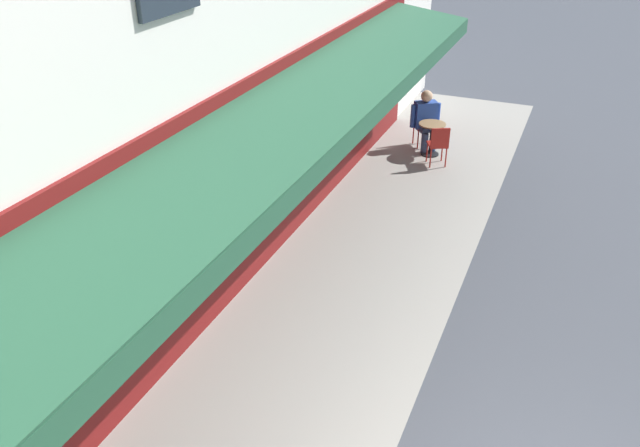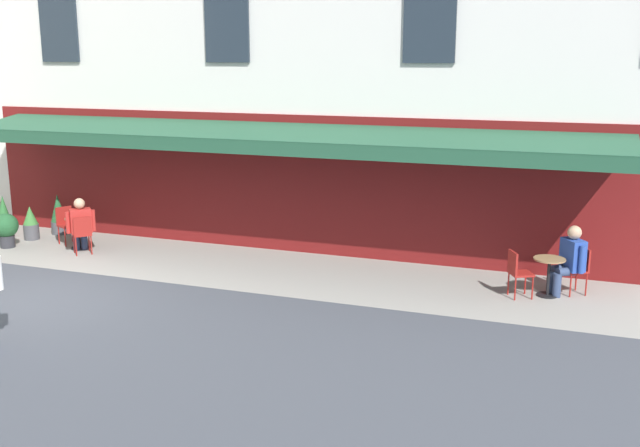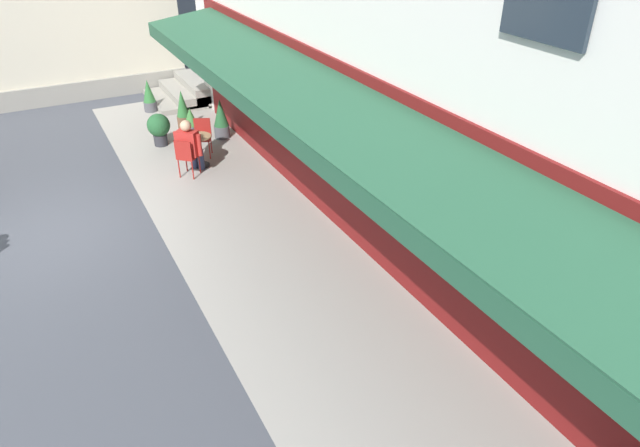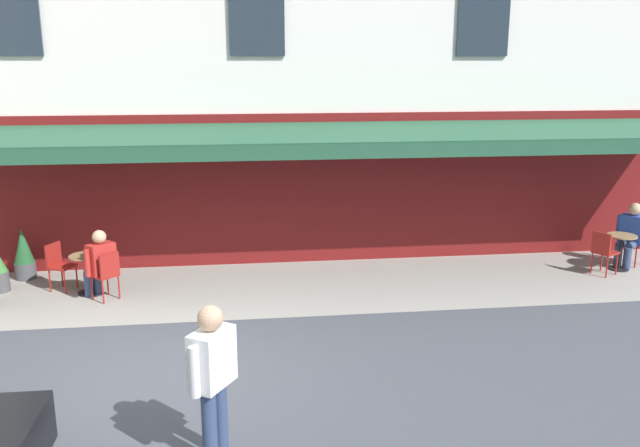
# 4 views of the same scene
# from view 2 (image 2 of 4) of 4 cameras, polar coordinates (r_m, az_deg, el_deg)

# --- Properties ---
(ground_plane) EXTENTS (70.00, 70.00, 0.00)m
(ground_plane) POSITION_cam_2_polar(r_m,az_deg,el_deg) (14.91, -21.30, -5.57)
(ground_plane) COLOR #42444C
(sidewalk_cafe_terrace) EXTENTS (20.50, 3.20, 0.01)m
(sidewalk_cafe_terrace) POSITION_cam_2_polar(r_m,az_deg,el_deg) (15.92, -4.22, -3.53)
(sidewalk_cafe_terrace) COLOR gray
(sidewalk_cafe_terrace) RESTS_ON ground_plane
(cafe_table_near_entrance) EXTENTS (0.60, 0.60, 0.75)m
(cafe_table_near_entrance) POSITION_cam_2_polar(r_m,az_deg,el_deg) (14.65, 17.36, -3.57)
(cafe_table_near_entrance) COLOR black
(cafe_table_near_entrance) RESTS_ON ground_plane
(cafe_chair_red_by_window) EXTENTS (0.54, 0.54, 0.91)m
(cafe_chair_red_by_window) POSITION_cam_2_polar(r_m,az_deg,el_deg) (14.38, 15.08, -3.49)
(cafe_chair_red_by_window) COLOR maroon
(cafe_chair_red_by_window) RESTS_ON ground_plane
(cafe_chair_red_facing_street) EXTENTS (0.56, 0.56, 0.91)m
(cafe_chair_red_facing_street) POSITION_cam_2_polar(r_m,az_deg,el_deg) (14.96, 19.45, -3.16)
(cafe_chair_red_facing_street) COLOR maroon
(cafe_chair_red_facing_street) RESTS_ON ground_plane
(cafe_table_mid_terrace) EXTENTS (0.60, 0.60, 0.75)m
(cafe_table_mid_terrace) POSITION_cam_2_polar(r_m,az_deg,el_deg) (18.36, -18.27, -0.36)
(cafe_table_mid_terrace) COLOR black
(cafe_table_mid_terrace) RESTS_ON ground_plane
(cafe_chair_red_corner_right) EXTENTS (0.57, 0.57, 0.91)m
(cafe_chair_red_corner_right) POSITION_cam_2_polar(r_m,az_deg,el_deg) (17.73, -18.00, -0.60)
(cafe_chair_red_corner_right) COLOR maroon
(cafe_chair_red_corner_right) RESTS_ON ground_plane
(cafe_chair_red_kerbside) EXTENTS (0.53, 0.53, 0.91)m
(cafe_chair_red_kerbside) POSITION_cam_2_polar(r_m,az_deg,el_deg) (18.90, -19.14, 0.12)
(cafe_chair_red_kerbside) COLOR maroon
(cafe_chair_red_kerbside) RESTS_ON ground_plane
(seated_patron_in_red) EXTENTS (0.64, 0.63, 1.31)m
(seated_patron_in_red) POSITION_cam_2_polar(r_m,az_deg,el_deg) (17.91, -18.13, 0.01)
(seated_patron_in_red) COLOR navy
(seated_patron_in_red) RESTS_ON ground_plane
(seated_companion_in_blue) EXTENTS (0.68, 0.66, 1.36)m
(seated_companion_in_blue) POSITION_cam_2_polar(r_m,az_deg,el_deg) (14.80, 18.80, -2.59)
(seated_companion_in_blue) COLOR navy
(seated_companion_in_blue) RESTS_ON ground_plane
(potted_plant_entrance_left) EXTENTS (0.36, 0.36, 1.06)m
(potted_plant_entrance_left) POSITION_cam_2_polar(r_m,az_deg,el_deg) (20.27, -23.36, 0.52)
(potted_plant_entrance_left) COLOR brown
(potted_plant_entrance_left) RESTS_ON ground_plane
(potted_plant_mid_terrace) EXTENTS (0.58, 0.58, 0.83)m
(potted_plant_mid_terrace) POSITION_cam_2_polar(r_m,az_deg,el_deg) (19.07, -23.22, -0.32)
(potted_plant_mid_terrace) COLOR #2D2D33
(potted_plant_mid_terrace) RESTS_ON ground_plane
(potted_plant_by_steps) EXTENTS (0.41, 0.41, 1.04)m
(potted_plant_by_steps) POSITION_cam_2_polar(r_m,az_deg,el_deg) (20.03, -19.67, 0.66)
(potted_plant_by_steps) COLOR #4C4C51
(potted_plant_by_steps) RESTS_ON ground_plane
(potted_plant_under_sign) EXTENTS (0.38, 0.38, 0.85)m
(potted_plant_under_sign) POSITION_cam_2_polar(r_m,az_deg,el_deg) (19.68, -21.57, 0.01)
(potted_plant_under_sign) COLOR #4C4C51
(potted_plant_under_sign) RESTS_ON ground_plane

